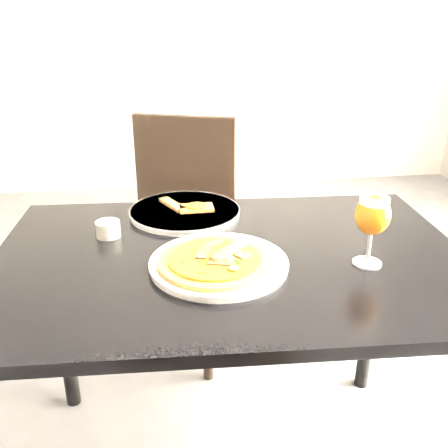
{
  "coord_description": "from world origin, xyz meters",
  "views": [
    {
      "loc": [
        0.04,
        -0.91,
        1.32
      ],
      "look_at": [
        0.19,
        0.22,
        0.83
      ],
      "focal_mm": 40.0,
      "sensor_mm": 36.0,
      "label": 1
    }
  ],
  "objects": [
    {
      "name": "pizza",
      "position": [
        0.16,
        0.13,
        0.78
      ],
      "size": [
        0.27,
        0.27,
        0.03
      ],
      "rotation": [
        0.0,
        0.0,
        0.49
      ],
      "color": "brown",
      "rests_on": "plate_main"
    },
    {
      "name": "dining_table",
      "position": [
        0.21,
        0.21,
        0.66
      ],
      "size": [
        1.24,
        0.86,
        0.75
      ],
      "rotation": [
        0.0,
        0.0,
        -0.05
      ],
      "color": "black",
      "rests_on": "ground"
    },
    {
      "name": "plate_main",
      "position": [
        0.17,
        0.15,
        0.76
      ],
      "size": [
        0.37,
        0.37,
        0.02
      ],
      "primitive_type": "cylinder",
      "rotation": [
        0.0,
        0.0,
        0.14
      ],
      "color": "white",
      "rests_on": "dining_table"
    },
    {
      "name": "chair_far",
      "position": [
        0.11,
        0.93,
        0.52
      ],
      "size": [
        0.55,
        0.55,
        0.94
      ],
      "rotation": [
        0.0,
        0.0,
        -0.34
      ],
      "color": "black",
      "rests_on": "ground"
    },
    {
      "name": "loose_crust",
      "position": [
        0.17,
        0.25,
        0.75
      ],
      "size": [
        0.11,
        0.04,
        0.01
      ],
      "primitive_type": "cube",
      "rotation": [
        0.0,
        0.0,
        0.14
      ],
      "color": "brown",
      "rests_on": "dining_table"
    },
    {
      "name": "crust_scraps",
      "position": [
        0.12,
        0.5,
        0.77
      ],
      "size": [
        0.16,
        0.13,
        0.01
      ],
      "rotation": [
        0.0,
        0.0,
        -0.68
      ],
      "color": "brown",
      "rests_on": "plate_second"
    },
    {
      "name": "sauce_cup",
      "position": [
        -0.11,
        0.37,
        0.77
      ],
      "size": [
        0.07,
        0.07,
        0.04
      ],
      "color": "beige",
      "rests_on": "dining_table"
    },
    {
      "name": "beer_glass",
      "position": [
        0.53,
        0.11,
        0.88
      ],
      "size": [
        0.08,
        0.08,
        0.18
      ],
      "color": "#B2B7BB",
      "rests_on": "dining_table"
    },
    {
      "name": "plate_second",
      "position": [
        0.11,
        0.5,
        0.76
      ],
      "size": [
        0.44,
        0.44,
        0.02
      ],
      "primitive_type": "cylinder",
      "rotation": [
        0.0,
        0.0,
        -0.44
      ],
      "color": "white",
      "rests_on": "dining_table"
    }
  ]
}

